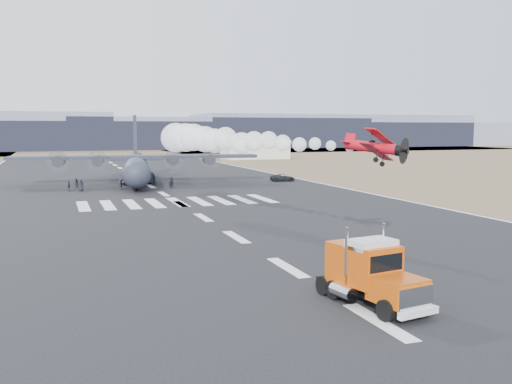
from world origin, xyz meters
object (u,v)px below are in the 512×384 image
crew_b (153,180)px  crew_h (76,183)px  support_vehicle (283,178)px  crew_a (172,182)px  crew_c (121,184)px  hangar_right (255,149)px  aerobatic_biplane (376,147)px  crew_e (81,185)px  crew_d (69,186)px  transport_aircraft (136,165)px  crew_g (170,183)px  crew_f (125,181)px  semi_truck (370,272)px

crew_b → crew_h: (-12.60, 0.22, -0.17)m
support_vehicle → crew_a: crew_a is taller
crew_c → hangar_right: bearing=22.1°
crew_a → crew_c: bearing=-126.2°
aerobatic_biplane → crew_e: size_ratio=2.91×
crew_a → crew_d: 16.18m
crew_a → crew_b: (-2.33, 4.36, 0.05)m
transport_aircraft → crew_h: transport_aircraft is taller
transport_aircraft → crew_g: 11.89m
crew_f → hangar_right: bearing=132.1°
crew_a → crew_e: bearing=-122.9°
aerobatic_biplane → crew_a: (-5.00, 54.95, -7.46)m
hangar_right → crew_h: 96.20m
transport_aircraft → crew_f: (-2.48, -4.30, -2.29)m
crew_e → crew_g: bearing=173.3°
aerobatic_biplane → transport_aircraft: (-9.45, 65.08, -5.18)m
hangar_right → aerobatic_biplane: (-38.03, -136.28, 5.35)m
transport_aircraft → crew_a: 11.30m
crew_a → hangar_right: bearing=117.0°
transport_aircraft → crew_e: transport_aircraft is taller
hangar_right → crew_f: hangar_right is taller
aerobatic_biplane → crew_h: 63.23m
crew_b → aerobatic_biplane: bearing=89.6°
semi_truck → crew_h: semi_truck is taller
hangar_right → support_vehicle: bearing=-105.6°
crew_b → crew_e: bearing=14.8°
aerobatic_biplane → transport_aircraft: bearing=79.6°
semi_truck → crew_d: (-14.29, 65.93, -1.00)m
hangar_right → transport_aircraft: 85.58m
aerobatic_biplane → crew_h: size_ratio=3.43×
transport_aircraft → crew_e: 14.80m
crew_c → crew_h: (-6.73, 4.43, -0.06)m
crew_b → crew_h: crew_b is taller
crew_d → hangar_right: bearing=-41.9°
transport_aircraft → crew_c: (-3.75, -9.98, -2.34)m
crew_f → crew_b: bearing=58.1°
transport_aircraft → aerobatic_biplane: bearing=-74.4°
semi_truck → crew_e: 66.57m
hangar_right → crew_d: size_ratio=12.83×
crew_e → crew_b: bearing=-163.5°
semi_truck → crew_g: bearing=78.8°
support_vehicle → transport_aircraft: bearing=84.2°
semi_truck → support_vehicle: semi_truck is taller
hangar_right → transport_aircraft: bearing=-123.7°
aerobatic_biplane → crew_e: (-19.42, 54.38, -7.44)m
hangar_right → crew_d: 100.64m
transport_aircraft → crew_e: bearing=-125.6°
crew_e → crew_h: (-0.51, 5.15, -0.14)m
crew_e → crew_d: bearing=-23.4°
crew_e → crew_g: crew_e is taller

